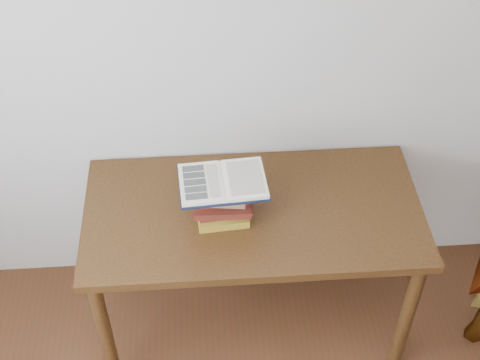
{
  "coord_description": "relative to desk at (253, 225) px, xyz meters",
  "views": [
    {
      "loc": [
        -0.17,
        -0.53,
        2.81
      ],
      "look_at": [
        -0.04,
        1.33,
        0.99
      ],
      "focal_mm": 50.0,
      "sensor_mm": 36.0,
      "label": 1
    }
  ],
  "objects": [
    {
      "name": "book_stack",
      "position": [
        -0.13,
        -0.02,
        0.19
      ],
      "size": [
        0.25,
        0.2,
        0.19
      ],
      "color": "olive",
      "rests_on": "desk"
    },
    {
      "name": "open_book",
      "position": [
        -0.13,
        -0.03,
        0.3
      ],
      "size": [
        0.36,
        0.26,
        0.03
      ],
      "rotation": [
        0.0,
        0.0,
        0.07
      ],
      "color": "black",
      "rests_on": "book_stack"
    },
    {
      "name": "desk",
      "position": [
        0.0,
        0.0,
        0.0
      ],
      "size": [
        1.43,
        0.71,
        0.76
      ],
      "color": "#463011",
      "rests_on": "ground"
    }
  ]
}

